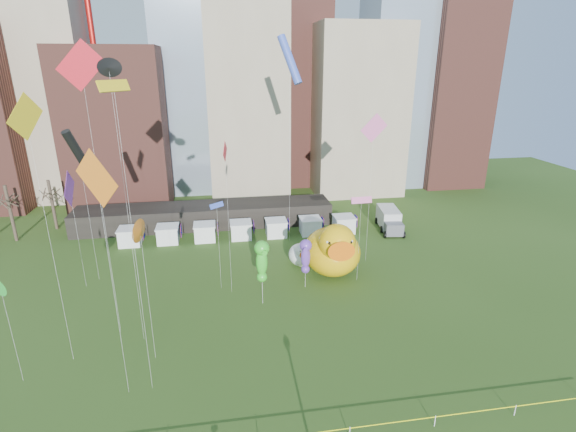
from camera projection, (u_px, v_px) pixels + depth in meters
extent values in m
cube|color=gray|center=(46.00, 78.00, 73.85)|extent=(14.00, 12.00, 42.00)
cube|color=brown|center=(118.00, 129.00, 72.75)|extent=(16.00, 14.00, 26.00)
cube|color=#8C9EB2|center=(187.00, 39.00, 77.17)|extent=(12.00, 12.00, 55.00)
cube|color=gray|center=(247.00, 100.00, 78.46)|extent=(14.00, 14.00, 34.00)
cube|color=brown|center=(295.00, 2.00, 79.89)|extent=(12.00, 12.00, 68.00)
cube|color=gray|center=(355.00, 111.00, 80.29)|extent=(16.00, 14.00, 30.00)
cube|color=#8C9EB2|center=(402.00, 60.00, 82.52)|extent=(14.00, 12.00, 48.00)
cube|color=brown|center=(452.00, 92.00, 84.17)|extent=(12.00, 12.00, 36.00)
cube|color=black|center=(205.00, 215.00, 65.64)|extent=(38.00, 6.00, 3.20)
cube|color=white|center=(130.00, 237.00, 58.71)|extent=(2.80, 2.80, 2.20)
cube|color=red|center=(144.00, 233.00, 58.81)|extent=(0.08, 1.40, 1.60)
cube|color=white|center=(168.00, 235.00, 59.46)|extent=(2.80, 2.80, 2.20)
cube|color=red|center=(181.00, 231.00, 59.57)|extent=(0.08, 1.40, 1.60)
cube|color=white|center=(205.00, 233.00, 60.22)|extent=(2.80, 2.80, 2.20)
cube|color=red|center=(218.00, 229.00, 60.32)|extent=(0.08, 1.40, 1.60)
cube|color=white|center=(241.00, 231.00, 60.97)|extent=(2.80, 2.80, 2.20)
cube|color=red|center=(254.00, 227.00, 61.08)|extent=(0.08, 1.40, 1.60)
cube|color=white|center=(276.00, 229.00, 61.73)|extent=(2.80, 2.80, 2.20)
cube|color=red|center=(288.00, 225.00, 61.83)|extent=(0.08, 1.40, 1.60)
cube|color=white|center=(310.00, 227.00, 62.48)|extent=(2.80, 2.80, 2.20)
cube|color=red|center=(323.00, 223.00, 62.59)|extent=(0.08, 1.40, 1.60)
cube|color=white|center=(344.00, 225.00, 63.24)|extent=(2.80, 2.80, 2.20)
cube|color=red|center=(356.00, 221.00, 63.34)|extent=(0.08, 1.40, 1.60)
cylinder|color=#382B21|center=(11.00, 214.00, 59.05)|extent=(0.44, 0.44, 8.00)
cylinder|color=#382B21|center=(53.00, 205.00, 63.46)|extent=(0.44, 0.44, 7.50)
cylinder|color=white|center=(350.00, 432.00, 28.44)|extent=(0.06, 0.06, 0.90)
cylinder|color=white|center=(435.00, 421.00, 29.35)|extent=(0.06, 0.06, 0.90)
cylinder|color=white|center=(515.00, 410.00, 30.25)|extent=(0.06, 0.06, 0.90)
ellipsoid|color=#EEB20C|center=(332.00, 251.00, 50.30)|extent=(6.96, 8.04, 5.42)
ellipsoid|color=#EEB20C|center=(327.00, 243.00, 53.15)|extent=(1.87, 1.49, 2.20)
sphere|color=#EEB20C|center=(337.00, 242.00, 47.30)|extent=(4.28, 4.28, 4.08)
cone|color=orange|center=(340.00, 250.00, 45.72)|extent=(2.33, 1.95, 2.24)
sphere|color=white|center=(329.00, 242.00, 45.95)|extent=(0.73, 0.73, 0.73)
sphere|color=white|center=(350.00, 241.00, 46.18)|extent=(0.73, 0.73, 0.73)
sphere|color=black|center=(330.00, 243.00, 45.63)|extent=(0.37, 0.37, 0.37)
sphere|color=black|center=(351.00, 242.00, 45.86)|extent=(0.37, 0.37, 0.37)
ellipsoid|color=white|center=(302.00, 255.00, 52.70)|extent=(3.28, 3.83, 2.68)
ellipsoid|color=white|center=(300.00, 250.00, 54.10)|extent=(0.89, 0.70, 1.09)
sphere|color=white|center=(304.00, 251.00, 51.22)|extent=(2.03, 2.03, 2.01)
cone|color=orange|center=(305.00, 254.00, 50.44)|extent=(1.12, 0.92, 1.11)
sphere|color=white|center=(300.00, 251.00, 50.53)|extent=(0.36, 0.36, 0.36)
sphere|color=white|center=(309.00, 250.00, 50.69)|extent=(0.36, 0.36, 0.36)
sphere|color=black|center=(300.00, 251.00, 50.38)|extent=(0.18, 0.18, 0.18)
sphere|color=black|center=(310.00, 251.00, 50.53)|extent=(0.18, 0.18, 0.18)
cylinder|color=silver|center=(262.00, 283.00, 43.80)|extent=(0.03, 0.03, 4.71)
ellipsoid|color=green|center=(262.00, 262.00, 43.02)|extent=(1.27, 1.09, 2.93)
sphere|color=green|center=(262.00, 248.00, 42.35)|extent=(1.68, 1.68, 1.49)
cone|color=green|center=(262.00, 252.00, 41.75)|extent=(0.64, 1.00, 0.52)
sphere|color=green|center=(262.00, 277.00, 43.62)|extent=(1.05, 1.05, 1.05)
cylinder|color=silver|center=(305.00, 272.00, 47.23)|extent=(0.03, 0.03, 3.67)
ellipsoid|color=#683AB0|center=(306.00, 257.00, 46.62)|extent=(1.18, 1.04, 2.60)
sphere|color=#683AB0|center=(306.00, 246.00, 46.01)|extent=(1.58, 1.58, 1.32)
cone|color=#683AB0|center=(307.00, 248.00, 45.48)|extent=(0.63, 0.91, 0.46)
sphere|color=#683AB0|center=(305.00, 269.00, 47.16)|extent=(0.93, 0.93, 0.93)
cube|color=silver|center=(388.00, 217.00, 64.61)|extent=(3.34, 5.71, 2.70)
cube|color=#595960|center=(394.00, 229.00, 61.54)|extent=(2.73, 2.28, 1.72)
cylinder|color=black|center=(382.00, 229.00, 63.16)|extent=(0.41, 1.00, 0.97)
cylinder|color=black|center=(400.00, 229.00, 63.20)|extent=(0.41, 1.00, 0.97)
cylinder|color=black|center=(376.00, 221.00, 66.61)|extent=(0.41, 1.00, 0.97)
cylinder|color=black|center=(394.00, 221.00, 66.65)|extent=(0.41, 1.00, 0.97)
cylinder|color=silver|center=(229.00, 225.00, 44.36)|extent=(0.02, 0.02, 15.32)
cube|color=red|center=(225.00, 151.00, 41.80)|extent=(0.45, 1.95, 1.99)
cylinder|color=silver|center=(359.00, 241.00, 47.78)|extent=(0.02, 0.02, 9.57)
cube|color=pink|center=(362.00, 200.00, 46.18)|extent=(2.30, 0.44, 0.71)
cylinder|color=silver|center=(90.00, 220.00, 47.23)|extent=(0.02, 0.02, 14.48)
cylinder|color=black|center=(79.00, 154.00, 44.82)|extent=(2.53, 3.14, 5.39)
cylinder|color=silver|center=(52.00, 250.00, 32.86)|extent=(0.02, 0.02, 19.92)
cube|color=yellow|center=(25.00, 117.00, 29.53)|extent=(1.30, 3.00, 3.25)
cylinder|color=silver|center=(219.00, 248.00, 46.14)|extent=(0.02, 0.02, 9.55)
cube|color=blue|center=(217.00, 205.00, 44.55)|extent=(1.48, 1.27, 0.53)
cylinder|color=silver|center=(148.00, 298.00, 34.45)|extent=(0.02, 0.02, 11.47)
cone|color=orange|center=(140.00, 231.00, 32.54)|extent=(0.57, 1.72, 1.71)
cylinder|color=silver|center=(78.00, 239.00, 46.16)|extent=(0.02, 0.02, 11.23)
cube|color=purple|center=(69.00, 189.00, 44.29)|extent=(0.06, 3.71, 3.71)
cylinder|color=silver|center=(103.00, 213.00, 36.06)|extent=(0.02, 0.02, 23.21)
cube|color=red|center=(81.00, 65.00, 32.19)|extent=(3.75, 0.37, 3.76)
cylinder|color=silver|center=(369.00, 198.00, 51.45)|extent=(0.02, 0.02, 16.49)
cube|color=pink|center=(374.00, 128.00, 48.70)|extent=(3.28, 0.37, 3.29)
cylinder|color=silver|center=(128.00, 218.00, 34.95)|extent=(0.02, 0.02, 23.08)
cone|color=black|center=(109.00, 67.00, 31.10)|extent=(1.33, 0.64, 1.36)
cylinder|color=silver|center=(12.00, 336.00, 32.36)|extent=(0.02, 0.02, 8.21)
cone|color=green|center=(0.00, 287.00, 31.00)|extent=(1.10, 0.93, 1.28)
cylinder|color=silver|center=(135.00, 256.00, 29.33)|extent=(0.02, 0.02, 22.10)
cube|color=yellow|center=(114.00, 86.00, 25.65)|extent=(1.61, 1.97, 0.69)
cylinder|color=silver|center=(290.00, 157.00, 56.36)|extent=(0.02, 0.02, 23.77)
cylinder|color=blue|center=(290.00, 60.00, 52.40)|extent=(3.23, 3.07, 5.89)
cylinder|color=silver|center=(114.00, 295.00, 29.83)|extent=(0.02, 0.02, 16.56)
cube|color=orange|center=(97.00, 178.00, 27.07)|extent=(3.01, 2.31, 3.77)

